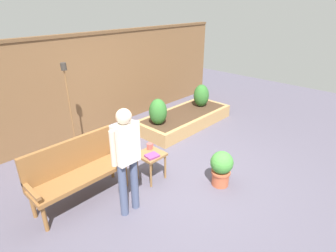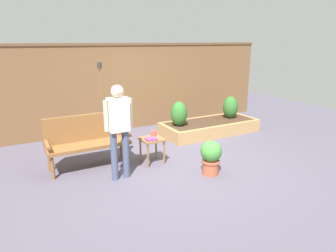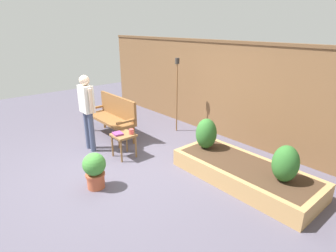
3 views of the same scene
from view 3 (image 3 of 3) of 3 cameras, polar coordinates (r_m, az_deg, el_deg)
The scene contains 12 objects.
ground_plane at distance 5.22m, azimuth -8.99°, elevation -8.19°, with size 14.00×14.00×0.00m, color #514C5B.
fence_back at distance 6.48m, azimuth 10.45°, elevation 7.66°, with size 8.40×0.14×2.16m.
garden_bench at distance 6.45m, azimuth -11.16°, elevation 2.51°, with size 1.44×0.48×0.94m.
side_table at distance 5.41m, azimuth -9.19°, elevation -2.49°, with size 0.40×0.40×0.48m.
cup_on_table at distance 5.35m, azimuth -7.59°, elevation -1.16°, with size 0.13×0.10×0.10m.
book_on_table at distance 5.38m, azimuth -10.37°, elevation -1.55°, with size 0.20×0.17×0.03m, color #7F3875.
potted_boxwood at distance 4.52m, azimuth -14.96°, elevation -8.60°, with size 0.36×0.36×0.60m.
raised_planter_bed at distance 4.80m, azimuth 15.47°, elevation -9.37°, with size 2.40×1.00×0.30m.
shrub_near_bench at distance 5.10m, azimuth 7.92°, elevation -1.56°, with size 0.38×0.38×0.57m.
shrub_far_corner at distance 4.35m, azimuth 23.17°, elevation -7.18°, with size 0.38×0.38×0.56m.
tiki_torch at distance 6.49m, azimuth 1.87°, elevation 9.00°, with size 0.10×0.10×1.76m.
person_by_bench at distance 5.72m, azimuth -16.44°, elevation 3.87°, with size 0.47×0.20×1.56m.
Camera 3 is at (3.97, -2.34, 2.45)m, focal length 29.41 mm.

